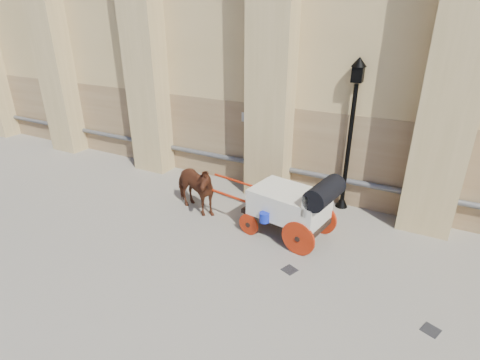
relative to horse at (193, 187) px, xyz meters
The scene contains 6 objects.
ground 2.94m from the horse, 26.94° to the right, with size 90.00×90.00×0.00m, color slate.
horse is the anchor object (origin of this frame).
carriage 3.29m from the horse, ahead, with size 4.55×1.89×1.93m.
street_lamp 5.08m from the horse, 31.75° to the left, with size 0.44×0.44×4.70m.
drain_grate_near 4.11m from the horse, 20.22° to the right, with size 0.32×0.32×0.01m, color black.
drain_grate_far 7.27m from the horse, 15.04° to the right, with size 0.32×0.32×0.01m, color black.
Camera 1 is at (3.70, -7.33, 5.82)m, focal length 28.00 mm.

